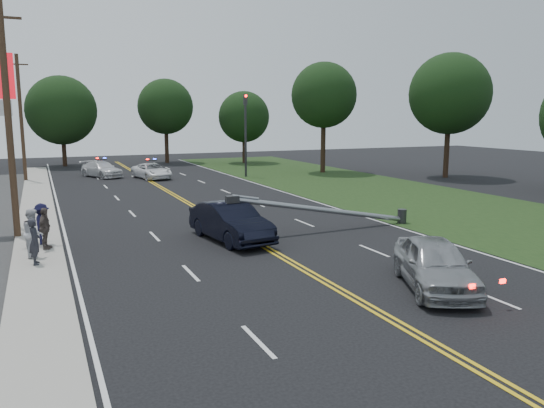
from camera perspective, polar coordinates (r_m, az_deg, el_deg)
name	(u,v)px	position (r m, az deg, el deg)	size (l,w,h in m)	color
ground	(347,295)	(16.16, 8.10, -9.62)	(120.00, 120.00, 0.00)	black
sidewalk	(38,246)	(23.50, -23.85, -4.12)	(1.80, 70.00, 0.12)	#A19C92
grass_verge	(457,209)	(31.96, 19.29, -0.50)	(12.00, 80.00, 0.01)	black
centerline_yellow	(234,229)	(24.89, -4.13, -2.71)	(0.36, 80.00, 0.00)	gold
traffic_signal	(246,128)	(45.97, -2.86, 8.18)	(0.28, 0.41, 7.05)	#2D2D30
fallen_streetlight	(333,211)	(24.67, 6.63, -0.71)	(9.36, 0.44, 1.91)	#2D2D30
utility_pole_mid	(8,120)	(24.94, -26.50, 8.10)	(1.60, 0.28, 10.00)	#382619
utility_pole_far	(21,118)	(46.93, -25.38, 8.39)	(1.60, 0.28, 10.00)	#382619
tree_6	(62,110)	(59.59, -21.70, 9.34)	(7.09, 7.09, 9.32)	black
tree_7	(165,107)	(60.77, -11.40, 10.22)	(6.09, 6.09, 9.27)	black
tree_8	(244,117)	(59.58, -3.03, 9.34)	(5.64, 5.64, 7.93)	black
tree_9	(324,95)	(49.67, 5.60, 11.56)	(5.98, 5.98, 10.09)	black
tree_13	(450,94)	(47.74, 18.57, 11.16)	(6.77, 6.77, 10.44)	black
crashed_sedan	(231,222)	(22.51, -4.47, -1.93)	(1.73, 4.96, 1.63)	black
waiting_sedan	(435,264)	(17.05, 17.11, -6.18)	(1.85, 4.60, 1.57)	#94979B
emergency_a	(152,171)	(45.82, -12.83, 3.48)	(2.11, 4.58, 1.27)	white
emergency_b	(102,169)	(48.06, -17.86, 3.57)	(1.89, 4.66, 1.35)	silver
bystander_a	(35,241)	(20.26, -24.16, -3.70)	(0.59, 0.39, 1.63)	#26272E
bystander_b	(33,233)	(21.38, -24.31, -2.82)	(0.87, 0.68, 1.79)	silver
bystander_c	(42,224)	(23.30, -23.51, -1.97)	(1.08, 0.62, 1.67)	#18173A
bystander_d	(45,228)	(22.39, -23.24, -2.43)	(0.96, 0.40, 1.63)	#544843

